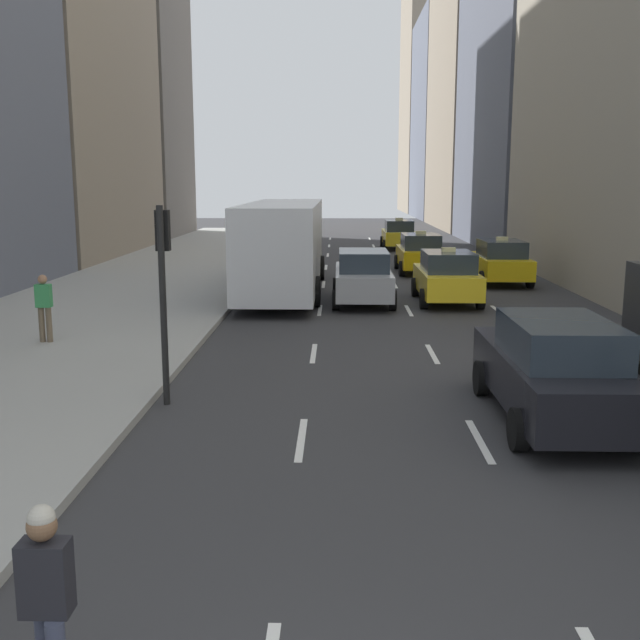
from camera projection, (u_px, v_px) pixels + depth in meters
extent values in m
cube|color=#9E9E99|center=(158.00, 279.00, 30.62)|extent=(8.00, 66.00, 0.15)
cube|color=white|center=(301.00, 439.00, 11.79)|extent=(0.12, 2.00, 0.01)
cube|color=white|center=(314.00, 353.00, 17.69)|extent=(0.12, 2.00, 0.01)
cube|color=white|center=(320.00, 310.00, 23.59)|extent=(0.12, 2.00, 0.01)
cube|color=white|center=(324.00, 284.00, 29.48)|extent=(0.12, 2.00, 0.01)
cube|color=white|center=(326.00, 267.00, 35.38)|extent=(0.12, 2.00, 0.01)
cube|color=white|center=(328.00, 255.00, 41.28)|extent=(0.12, 2.00, 0.01)
cube|color=white|center=(329.00, 246.00, 47.18)|extent=(0.12, 2.00, 0.01)
cube|color=white|center=(330.00, 239.00, 53.07)|extent=(0.12, 2.00, 0.01)
cube|color=white|center=(479.00, 441.00, 11.72)|extent=(0.12, 2.00, 0.01)
cube|color=white|center=(432.00, 354.00, 17.62)|extent=(0.12, 2.00, 0.01)
cube|color=white|center=(409.00, 311.00, 23.52)|extent=(0.12, 2.00, 0.01)
cube|color=white|center=(395.00, 285.00, 29.42)|extent=(0.12, 2.00, 0.01)
cube|color=white|center=(385.00, 267.00, 35.31)|extent=(0.12, 2.00, 0.01)
cube|color=white|center=(378.00, 255.00, 41.21)|extent=(0.12, 2.00, 0.01)
cube|color=white|center=(373.00, 246.00, 47.11)|extent=(0.12, 2.00, 0.01)
cube|color=white|center=(370.00, 239.00, 53.01)|extent=(0.12, 2.00, 0.01)
cube|color=white|center=(552.00, 354.00, 17.56)|extent=(0.12, 2.00, 0.01)
cube|color=white|center=(498.00, 311.00, 23.45)|extent=(0.12, 2.00, 0.01)
cube|color=white|center=(466.00, 285.00, 29.35)|extent=(0.12, 2.00, 0.01)
cube|color=white|center=(445.00, 268.00, 35.25)|extent=(0.12, 2.00, 0.01)
cube|color=white|center=(429.00, 255.00, 41.15)|extent=(0.12, 2.00, 0.01)
cube|color=white|center=(418.00, 246.00, 47.04)|extent=(0.12, 2.00, 0.01)
cube|color=white|center=(409.00, 239.00, 52.94)|extent=(0.12, 2.00, 0.01)
cube|color=slate|center=(133.00, 7.00, 52.18)|extent=(6.00, 10.41, 32.01)
cube|color=slate|center=(528.00, 70.00, 45.91)|extent=(6.00, 17.61, 21.54)
cube|color=gray|center=(476.00, 53.00, 63.52)|extent=(6.00, 17.98, 29.46)
cube|color=slate|center=(445.00, 118.00, 81.63)|extent=(6.00, 16.32, 21.53)
cube|color=gray|center=(428.00, 71.00, 97.54)|extent=(6.00, 16.96, 36.35)
cube|color=yellow|center=(398.00, 237.00, 44.96)|extent=(1.80, 4.40, 0.76)
cube|color=#28333D|center=(399.00, 226.00, 44.57)|extent=(1.58, 2.29, 0.64)
cube|color=#F2E599|center=(399.00, 219.00, 44.50)|extent=(0.44, 0.20, 0.14)
cylinder|color=black|center=(382.00, 242.00, 46.39)|extent=(0.22, 0.66, 0.66)
cylinder|color=black|center=(411.00, 242.00, 46.35)|extent=(0.22, 0.66, 0.66)
cylinder|color=black|center=(385.00, 245.00, 43.71)|extent=(0.22, 0.66, 0.66)
cylinder|color=black|center=(416.00, 245.00, 43.67)|extent=(0.22, 0.66, 0.66)
cube|color=yellow|center=(499.00, 265.00, 29.76)|extent=(1.80, 4.40, 0.76)
cube|color=#28333D|center=(502.00, 249.00, 29.38)|extent=(1.58, 2.29, 0.64)
cube|color=#F2E599|center=(502.00, 239.00, 29.31)|extent=(0.44, 0.20, 0.14)
cylinder|color=black|center=(470.00, 271.00, 31.20)|extent=(0.22, 0.66, 0.66)
cylinder|color=black|center=(514.00, 271.00, 31.15)|extent=(0.22, 0.66, 0.66)
cylinder|color=black|center=(483.00, 279.00, 28.51)|extent=(0.22, 0.66, 0.66)
cylinder|color=black|center=(530.00, 279.00, 28.47)|extent=(0.22, 0.66, 0.66)
cube|color=yellow|center=(446.00, 281.00, 25.02)|extent=(1.80, 4.40, 0.76)
cube|color=#28333D|center=(448.00, 261.00, 24.63)|extent=(1.58, 2.29, 0.64)
cube|color=#F2E599|center=(449.00, 250.00, 24.56)|extent=(0.44, 0.20, 0.14)
cylinder|color=black|center=(415.00, 287.00, 26.45)|extent=(0.22, 0.66, 0.66)
cylinder|color=black|center=(466.00, 287.00, 26.41)|extent=(0.22, 0.66, 0.66)
cylinder|color=black|center=(424.00, 299.00, 23.77)|extent=(0.22, 0.66, 0.66)
cylinder|color=black|center=(481.00, 299.00, 23.73)|extent=(0.22, 0.66, 0.66)
cube|color=yellow|center=(420.00, 257.00, 33.24)|extent=(1.80, 4.40, 0.76)
cube|color=#28333D|center=(421.00, 241.00, 32.86)|extent=(1.58, 2.29, 0.64)
cube|color=#F2E599|center=(421.00, 233.00, 32.78)|extent=(0.44, 0.20, 0.14)
cylinder|color=black|center=(397.00, 262.00, 34.67)|extent=(0.22, 0.66, 0.66)
cylinder|color=black|center=(436.00, 262.00, 34.63)|extent=(0.22, 0.66, 0.66)
cylinder|color=black|center=(402.00, 269.00, 31.99)|extent=(0.22, 0.66, 0.66)
cylinder|color=black|center=(444.00, 269.00, 31.95)|extent=(0.22, 0.66, 0.66)
cube|color=black|center=(552.00, 378.00, 12.63)|extent=(1.80, 4.82, 0.82)
cube|color=#28333D|center=(560.00, 339.00, 12.21)|extent=(1.58, 2.51, 0.64)
cylinder|color=black|center=(481.00, 378.00, 14.20)|extent=(0.22, 0.66, 0.66)
cylinder|color=black|center=(577.00, 379.00, 14.15)|extent=(0.22, 0.66, 0.66)
cylinder|color=black|center=(519.00, 429.00, 11.26)|extent=(0.22, 0.66, 0.66)
cylinder|color=black|center=(639.00, 430.00, 11.21)|extent=(0.22, 0.66, 0.66)
cube|color=#9EA0A5|center=(363.00, 281.00, 24.91)|extent=(1.80, 4.70, 0.81)
cube|color=#28333D|center=(363.00, 260.00, 24.50)|extent=(1.58, 2.45, 0.64)
cylinder|color=black|center=(336.00, 287.00, 26.44)|extent=(0.22, 0.66, 0.66)
cylinder|color=black|center=(387.00, 287.00, 26.39)|extent=(0.22, 0.66, 0.66)
cylinder|color=black|center=(336.00, 300.00, 23.57)|extent=(0.22, 0.66, 0.66)
cylinder|color=black|center=(393.00, 300.00, 23.53)|extent=(0.22, 0.66, 0.66)
cube|color=silver|center=(284.00, 243.00, 27.14)|extent=(2.50, 11.60, 2.90)
cube|color=#28333D|center=(293.00, 224.00, 32.73)|extent=(2.30, 0.12, 1.40)
cube|color=#28333D|center=(251.00, 233.00, 27.11)|extent=(0.08, 9.86, 1.10)
cube|color=yellow|center=(293.00, 204.00, 32.57)|extent=(1.50, 0.10, 0.36)
cylinder|color=black|center=(260.00, 267.00, 30.94)|extent=(0.30, 1.00, 1.00)
cylinder|color=black|center=(321.00, 268.00, 30.88)|extent=(0.30, 1.00, 1.00)
cylinder|color=black|center=(239.00, 291.00, 24.27)|extent=(0.30, 1.00, 1.00)
cylinder|color=black|center=(316.00, 291.00, 24.21)|extent=(0.30, 1.00, 1.00)
cube|color=black|center=(46.00, 578.00, 5.41)|extent=(0.36, 0.22, 0.56)
sphere|color=brown|center=(42.00, 526.00, 5.34)|extent=(0.22, 0.22, 0.22)
sphere|color=#B2AD9E|center=(41.00, 518.00, 5.33)|extent=(0.20, 0.20, 0.20)
cylinder|color=brown|center=(42.00, 325.00, 18.18)|extent=(0.14, 0.14, 0.86)
cylinder|color=brown|center=(49.00, 325.00, 18.18)|extent=(0.14, 0.14, 0.86)
cube|color=#338C4C|center=(44.00, 296.00, 18.05)|extent=(0.36, 0.22, 0.56)
sphere|color=#9E7051|center=(42.00, 279.00, 17.98)|extent=(0.22, 0.22, 0.22)
cylinder|color=black|center=(163.00, 307.00, 13.34)|extent=(0.12, 0.12, 3.60)
cube|color=black|center=(163.00, 230.00, 13.27)|extent=(0.24, 0.20, 0.72)
sphere|color=red|center=(164.00, 217.00, 13.33)|extent=(0.14, 0.14, 0.14)
sphere|color=#4C3F14|center=(164.00, 230.00, 13.38)|extent=(0.14, 0.14, 0.14)
sphere|color=#198C2D|center=(165.00, 243.00, 13.42)|extent=(0.14, 0.14, 0.14)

